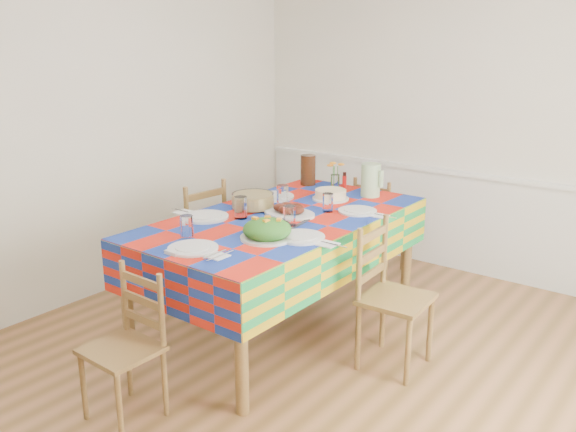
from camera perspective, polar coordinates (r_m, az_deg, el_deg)
The scene contains 22 objects.
room at distance 3.33m, azimuth 2.05°, elevation 4.15°, with size 4.58×5.08×2.78m.
wainscot at distance 5.69m, azimuth 16.67°, elevation -0.35°, with size 4.41×0.06×0.92m.
dining_table at distance 4.31m, azimuth -0.57°, elevation -1.23°, with size 1.17×2.18×0.85m.
setting_near_head at distance 3.71m, azimuth -9.02°, elevation -2.26°, with size 0.49×0.33×0.14m.
setting_left_near at distance 4.25m, azimuth -6.63°, elevation 0.27°, with size 0.59×0.35×0.16m.
setting_left_far at distance 4.69m, azimuth -1.14°, elevation 1.90°, with size 0.59×0.35×0.15m.
setting_right_near at distance 3.87m, azimuth 0.88°, elevation -1.27°, with size 0.58×0.33×0.15m.
setting_right_far at distance 4.39m, azimuth 5.59°, elevation 0.76°, with size 0.53×0.30×0.13m.
meat_platter at distance 4.30m, azimuth 0.12°, elevation 0.52°, with size 0.40×0.28×0.08m.
salad_platter at distance 3.78m, azimuth -1.97°, elevation -1.35°, with size 0.34×0.34×0.14m.
pasta_bowl at distance 4.47m, azimuth -3.30°, elevation 1.43°, with size 0.31×0.31×0.11m.
cake at distance 4.72m, azimuth 4.01°, elevation 2.00°, with size 0.28×0.28×0.08m.
serving_utensils at distance 4.06m, azimuth 0.46°, elevation -0.82°, with size 0.17×0.38×0.01m.
flower_vase at distance 5.04m, azimuth 4.42°, elevation 3.60°, with size 0.15×0.12×0.24m.
hot_sauce at distance 5.02m, azimuth 5.30°, elevation 3.27°, with size 0.04×0.04×0.15m, color red.
green_pitcher at distance 4.84m, azimuth 7.75°, elevation 3.35°, with size 0.15×0.15×0.26m, color #9BC188.
tea_pitcher at distance 5.18m, azimuth 1.89°, elevation 4.33°, with size 0.13×0.13×0.26m, color black.
name_card at distance 3.58m, azimuth -10.83°, elevation -3.42°, with size 0.10×0.03×0.02m, color silver.
chair_near at distance 3.53m, azimuth -14.81°, elevation -11.75°, with size 0.38×0.37×0.85m.
chair_far at distance 5.51m, azimuth 8.34°, elevation -0.94°, with size 0.39×0.37×0.88m.
chair_left at distance 4.95m, azimuth -8.59°, elevation -2.30°, with size 0.46×0.48×0.99m.
chair_right at distance 3.96m, azimuth 9.52°, elevation -7.49°, with size 0.42×0.44×0.95m.
Camera 1 is at (1.88, -2.65, 2.05)m, focal length 38.00 mm.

